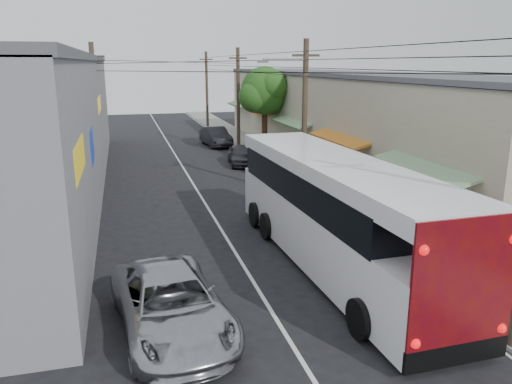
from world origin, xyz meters
TOP-DOWN VIEW (x-y plane):
  - ground at (0.00, 0.00)m, footprint 120.00×120.00m
  - sidewalk at (6.50, 20.00)m, footprint 3.00×80.00m
  - building_right at (10.99, 22.00)m, footprint 7.09×40.00m
  - building_left at (-8.50, 18.00)m, footprint 7.20×36.00m
  - utility_poles at (3.13, 20.33)m, footprint 11.80×45.28m
  - street_tree at (6.87, 26.02)m, footprint 4.40×4.00m
  - coach_bus at (3.00, 4.11)m, footprint 3.33×13.17m
  - jeepney at (-2.84, 1.00)m, footprint 3.23×5.87m
  - parked_suv at (4.60, 13.00)m, footprint 2.62×5.14m
  - parked_car_mid at (4.01, 22.11)m, footprint 2.06×4.17m
  - parked_car_far at (3.80, 30.54)m, footprint 2.19×4.98m
  - pedestrian_near at (6.37, 15.60)m, footprint 0.72×0.61m
  - pedestrian_far at (5.40, 16.51)m, footprint 0.95×0.89m

SIDE VIEW (x-z plane):
  - ground at x=0.00m, z-range 0.00..0.00m
  - sidewalk at x=6.50m, z-range 0.00..0.12m
  - parked_car_mid at x=4.01m, z-range 0.00..1.37m
  - parked_suv at x=4.60m, z-range 0.00..1.43m
  - jeepney at x=-2.84m, z-range 0.00..1.56m
  - parked_car_far at x=3.80m, z-range 0.00..1.59m
  - pedestrian_far at x=5.40m, z-range 0.12..1.67m
  - pedestrian_near at x=6.37m, z-range 0.12..1.80m
  - coach_bus at x=3.00m, z-range 0.07..3.84m
  - building_right at x=10.99m, z-range 0.03..6.28m
  - building_left at x=-8.50m, z-range 0.03..7.28m
  - utility_poles at x=3.13m, z-range 0.13..8.13m
  - street_tree at x=6.87m, z-range 1.37..7.97m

